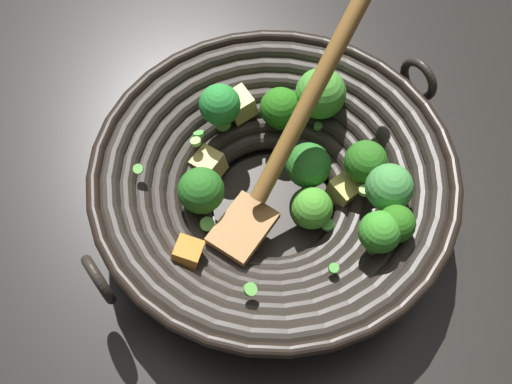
# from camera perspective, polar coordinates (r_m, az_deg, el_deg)

# --- Properties ---
(ground_plane) EXTENTS (4.00, 4.00, 0.00)m
(ground_plane) POSITION_cam_1_polar(r_m,az_deg,el_deg) (0.68, 1.58, -1.58)
(ground_plane) COLOR black
(wok) EXTENTS (0.39, 0.39, 0.23)m
(wok) POSITION_cam_1_polar(r_m,az_deg,el_deg) (0.63, 1.94, 1.14)
(wok) COLOR black
(wok) RESTS_ON ground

